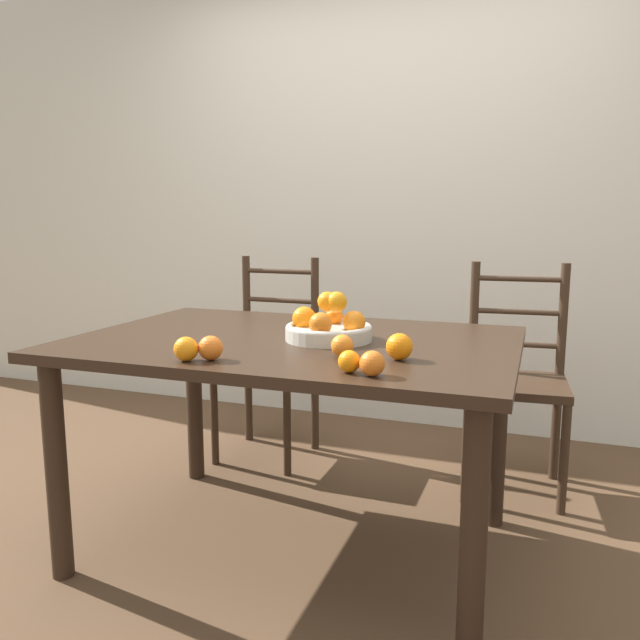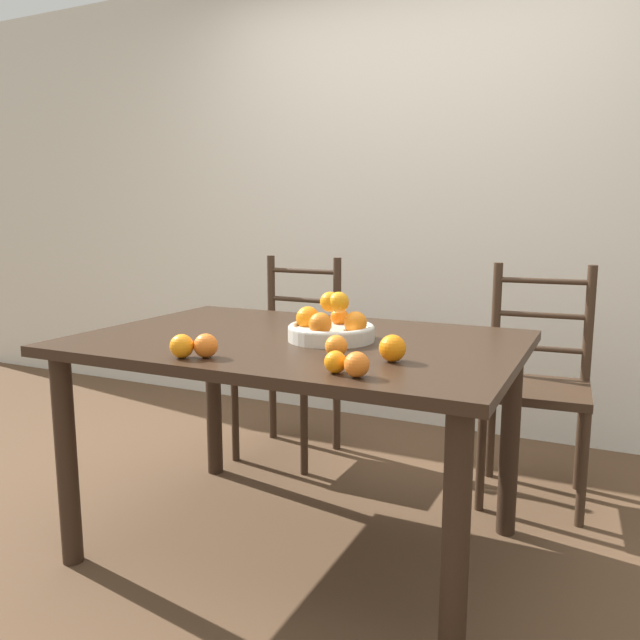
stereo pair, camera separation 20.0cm
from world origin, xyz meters
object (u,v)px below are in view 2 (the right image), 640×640
(orange_loose_0, at_px, (206,346))
(chair_left, at_px, (291,361))
(orange_loose_1, at_px, (335,362))
(chair_right, at_px, (536,389))
(orange_loose_2, at_px, (336,346))
(fruit_bowl, at_px, (331,327))
(orange_loose_5, at_px, (357,364))
(orange_loose_4, at_px, (182,346))
(orange_loose_3, at_px, (392,348))

(orange_loose_0, bearing_deg, chair_left, 106.71)
(orange_loose_1, relative_size, chair_left, 0.06)
(chair_left, distance_m, chair_right, 1.17)
(orange_loose_2, bearing_deg, fruit_bowl, 118.05)
(fruit_bowl, height_order, orange_loose_5, fruit_bowl)
(chair_right, bearing_deg, chair_left, 175.78)
(orange_loose_2, xyz_separation_m, orange_loose_4, (-0.41, -0.20, 0.00))
(orange_loose_1, relative_size, orange_loose_4, 0.86)
(fruit_bowl, distance_m, orange_loose_4, 0.52)
(orange_loose_3, bearing_deg, orange_loose_0, -159.98)
(orange_loose_4, relative_size, chair_right, 0.07)
(orange_loose_1, bearing_deg, orange_loose_0, 179.30)
(orange_loose_5, xyz_separation_m, chair_left, (-0.85, 1.22, -0.34))
(orange_loose_1, xyz_separation_m, orange_loose_2, (-0.08, 0.17, 0.00))
(orange_loose_4, bearing_deg, chair_left, 103.64)
(fruit_bowl, xyz_separation_m, orange_loose_2, (0.12, -0.23, -0.01))
(orange_loose_1, distance_m, orange_loose_2, 0.19)
(chair_left, height_order, chair_right, same)
(fruit_bowl, bearing_deg, orange_loose_0, -119.74)
(orange_loose_1, xyz_separation_m, orange_loose_4, (-0.48, -0.03, 0.01))
(orange_loose_0, distance_m, orange_loose_3, 0.55)
(orange_loose_0, bearing_deg, fruit_bowl, 60.26)
(orange_loose_4, xyz_separation_m, chair_right, (0.87, 1.23, -0.34))
(fruit_bowl, xyz_separation_m, orange_loose_1, (0.20, -0.40, -0.01))
(orange_loose_2, relative_size, orange_loose_3, 0.86)
(orange_loose_5, xyz_separation_m, chair_right, (0.32, 1.22, -0.34))
(orange_loose_0, height_order, chair_right, chair_right)
(orange_loose_1, height_order, chair_left, chair_left)
(orange_loose_1, bearing_deg, orange_loose_3, 64.23)
(chair_left, bearing_deg, orange_loose_3, -48.51)
(orange_loose_2, xyz_separation_m, orange_loose_5, (0.14, -0.19, 0.00))
(chair_left, relative_size, chair_right, 1.00)
(chair_left, bearing_deg, orange_loose_1, -56.36)
(orange_loose_0, relative_size, chair_left, 0.07)
(fruit_bowl, height_order, chair_right, chair_right)
(fruit_bowl, relative_size, orange_loose_3, 3.73)
(orange_loose_3, bearing_deg, orange_loose_5, -97.00)
(orange_loose_3, bearing_deg, orange_loose_4, -158.85)
(orange_loose_0, height_order, chair_left, chair_left)
(fruit_bowl, distance_m, orange_loose_2, 0.26)
(fruit_bowl, relative_size, orange_loose_4, 4.12)
(orange_loose_4, bearing_deg, fruit_bowl, 56.35)
(orange_loose_5, bearing_deg, orange_loose_1, 166.90)
(orange_loose_5, bearing_deg, orange_loose_4, -178.53)
(orange_loose_1, bearing_deg, orange_loose_4, -176.46)
(fruit_bowl, xyz_separation_m, chair_left, (-0.59, 0.80, -0.35))
(fruit_bowl, relative_size, orange_loose_5, 4.33)
(orange_loose_3, bearing_deg, chair_left, 130.83)
(orange_loose_3, distance_m, chair_right, 1.11)
(orange_loose_5, relative_size, chair_left, 0.07)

